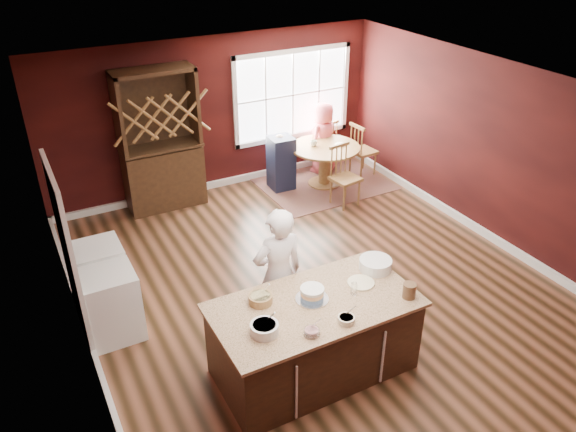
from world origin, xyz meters
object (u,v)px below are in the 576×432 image
object	(u,v)px
dining_table	(325,157)
chair_east	(363,149)
seated_woman	(324,138)
hutch	(160,141)
chair_south	(346,176)
washer	(112,305)
chair_north	(324,143)
high_chair	(281,162)
toddler	(279,144)
layer_cake	(312,294)
baker	(278,275)
kitchen_island	(314,339)
dryer	(100,276)

from	to	relation	value
dining_table	chair_east	size ratio (longest dim) A/B	1.21
seated_woman	hutch	bearing A→B (deg)	-24.00
chair_south	dining_table	bearing A→B (deg)	74.61
dining_table	hutch	world-z (taller)	hutch
washer	chair_north	bearing A→B (deg)	32.67
dining_table	hutch	size ratio (longest dim) A/B	0.53
chair_south	high_chair	distance (m)	1.27
dining_table	toddler	world-z (taller)	toddler
layer_cake	high_chair	distance (m)	4.55
chair_north	high_chair	xyz separation A→B (m)	(-1.19, -0.47, 0.03)
chair_east	high_chair	world-z (taller)	chair_east
baker	chair_east	distance (m)	4.82
dining_table	chair_east	distance (m)	0.88
hutch	high_chair	bearing A→B (deg)	-9.41
chair_south	toddler	xyz separation A→B (m)	(-0.65, 1.19, 0.28)
layer_cake	hutch	bearing A→B (deg)	93.23
seated_woman	high_chair	bearing A→B (deg)	-8.72
seated_woman	chair_north	bearing A→B (deg)	-148.06
layer_cake	hutch	distance (m)	4.50
chair_north	layer_cake	bearing A→B (deg)	40.51
dining_table	layer_cake	bearing A→B (deg)	-123.16
kitchen_island	high_chair	xyz separation A→B (m)	(1.80, 4.23, 0.07)
dining_table	hutch	bearing A→B (deg)	168.25
kitchen_island	seated_woman	bearing A→B (deg)	57.71
chair_south	hutch	world-z (taller)	hutch
kitchen_island	chair_east	size ratio (longest dim) A/B	2.10
kitchen_island	seated_woman	world-z (taller)	seated_woman
high_chair	washer	bearing A→B (deg)	-141.74
chair_east	seated_woman	xyz separation A→B (m)	(-0.61, 0.45, 0.17)
high_chair	dining_table	bearing A→B (deg)	-15.42
seated_woman	dryer	distance (m)	5.14
toddler	layer_cake	bearing A→B (deg)	-112.96
dining_table	layer_cake	size ratio (longest dim) A/B	3.54
dining_table	seated_woman	bearing A→B (deg)	61.59
dining_table	washer	world-z (taller)	washer
chair_south	washer	size ratio (longest dim) A/B	1.21
hutch	washer	world-z (taller)	hutch
seated_woman	high_chair	size ratio (longest dim) A/B	1.34
layer_cake	chair_south	distance (m)	3.96
high_chair	hutch	world-z (taller)	hutch
chair_east	chair_south	bearing A→B (deg)	126.72
chair_east	hutch	distance (m)	3.78
baker	chair_south	world-z (taller)	baker
kitchen_island	high_chair	size ratio (longest dim) A/B	2.13
chair_south	hutch	xyz separation A→B (m)	(-2.71, 1.42, 0.64)
layer_cake	chair_east	bearing A→B (deg)	49.04
baker	seated_woman	bearing A→B (deg)	-127.16
kitchen_island	layer_cake	size ratio (longest dim) A/B	6.14
kitchen_island	chair_north	bearing A→B (deg)	57.55
chair_south	toddler	bearing A→B (deg)	110.08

